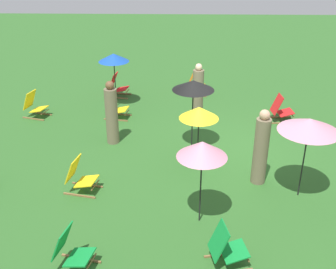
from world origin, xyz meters
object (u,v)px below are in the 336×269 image
umbrella_4 (114,58)px  person_2 (112,114)px  deckchair_4 (71,251)px  deckchair_6 (281,110)px  deckchair_1 (34,106)px  deckchair_0 (117,86)px  umbrella_3 (202,149)px  person_1 (198,96)px  deckchair_3 (195,85)px  deckchair_5 (226,248)px  umbrella_0 (309,125)px  deckchair_8 (116,107)px  umbrella_1 (199,113)px  deckchair_9 (80,177)px  umbrella_2 (193,85)px

umbrella_4 → person_2: umbrella_4 is taller
deckchair_4 → deckchair_6: same height
deckchair_1 → deckchair_4: same height
deckchair_0 → person_2: bearing=-164.0°
umbrella_3 → person_1: bearing=-1.5°
deckchair_3 → deckchair_5: same height
deckchair_1 → umbrella_4: bearing=-52.3°
umbrella_0 → deckchair_3: bearing=18.7°
deckchair_6 → deckchair_3: bearing=43.7°
deckchair_8 → umbrella_4: (0.96, 0.13, 1.28)m
umbrella_1 → deckchair_5: bearing=-173.6°
umbrella_0 → umbrella_1: bearing=63.3°
deckchair_0 → person_1: bearing=-118.3°
umbrella_1 → person_1: size_ratio=0.88×
deckchair_9 → person_2: 2.48m
umbrella_2 → person_2: 2.40m
umbrella_3 → deckchair_3: bearing=-1.0°
deckchair_5 → umbrella_0: (2.19, -1.83, 1.35)m
deckchair_4 → umbrella_0: size_ratio=0.46×
deckchair_3 → umbrella_2: (-4.13, 0.21, 1.43)m
umbrella_1 → person_1: person_1 is taller
deckchair_4 → umbrella_2: (4.44, -2.18, 1.43)m
umbrella_4 → umbrella_2: bearing=-140.7°
deckchair_8 → umbrella_2: size_ratio=0.43×
deckchair_5 → umbrella_0: size_ratio=0.45×
deckchair_1 → umbrella_3: 7.22m
deckchair_0 → deckchair_4: (-8.34, -0.34, 0.00)m
deckchair_0 → deckchair_5: same height
deckchair_0 → deckchair_1: size_ratio=0.96×
umbrella_4 → deckchair_4: bearing=-178.0°
deckchair_6 → person_2: (-1.57, 4.93, 0.47)m
umbrella_4 → person_1: (-1.26, -2.65, -0.78)m
umbrella_2 → deckchair_9: bearing=129.0°
deckchair_3 → person_2: bearing=152.6°
deckchair_1 → deckchair_4: bearing=-141.1°
umbrella_0 → umbrella_1: umbrella_0 is taller
deckchair_8 → umbrella_2: bearing=-121.1°
deckchair_9 → umbrella_0: 5.05m
deckchair_8 → umbrella_4: bearing=17.6°
deckchair_1 → deckchair_6: bearing=-74.5°
person_1 → deckchair_5: bearing=112.8°
umbrella_0 → umbrella_3: bearing=113.3°
deckchair_6 → umbrella_2: (-1.92, 2.77, 1.43)m
deckchair_0 → umbrella_0: size_ratio=0.45×
deckchair_8 → deckchair_1: bearing=99.8°
deckchair_0 → umbrella_0: (-6.00, -4.84, 1.35)m
umbrella_3 → umbrella_4: size_ratio=1.01×
deckchair_3 → umbrella_3: 7.31m
umbrella_0 → umbrella_4: 6.97m
umbrella_4 → person_1: 3.04m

